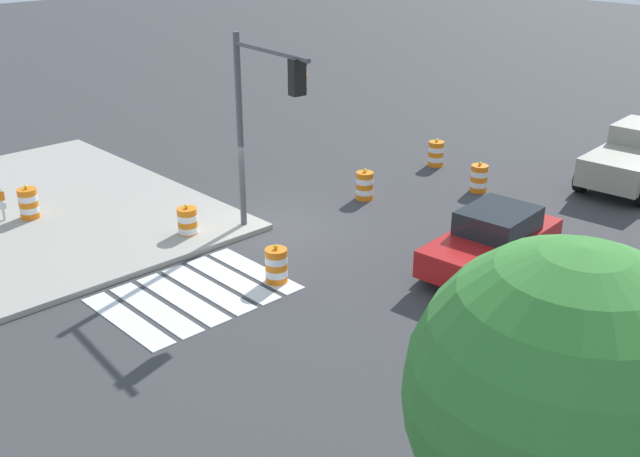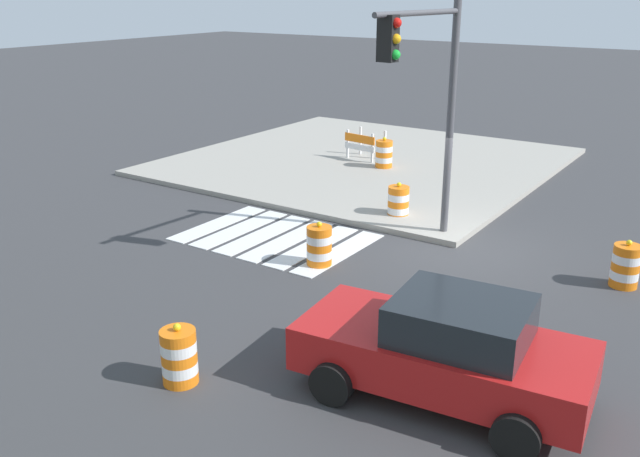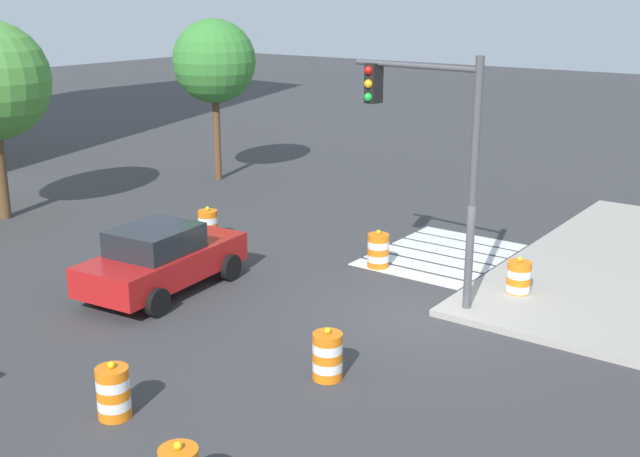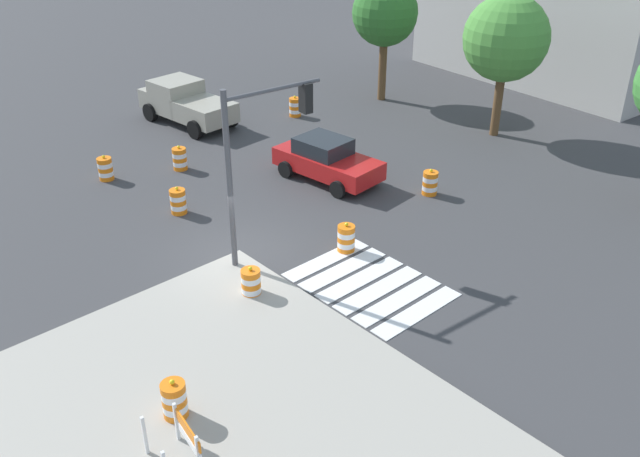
{
  "view_description": "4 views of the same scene",
  "coord_description": "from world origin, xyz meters",
  "px_view_note": "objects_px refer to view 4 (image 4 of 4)",
  "views": [
    {
      "loc": [
        13.09,
        15.88,
        8.74
      ],
      "look_at": [
        1.01,
        3.07,
        1.26
      ],
      "focal_mm": 42.92,
      "sensor_mm": 36.0,
      "label": 1
    },
    {
      "loc": [
        -5.81,
        14.45,
        5.87
      ],
      "look_at": [
        1.96,
        2.87,
        0.95
      ],
      "focal_mm": 38.69,
      "sensor_mm": 36.0,
      "label": 2
    },
    {
      "loc": [
        -14.65,
        -7.62,
        6.85
      ],
      "look_at": [
        0.07,
        3.04,
        1.48
      ],
      "focal_mm": 44.68,
      "sensor_mm": 36.0,
      "label": 3
    },
    {
      "loc": [
        15.49,
        -10.6,
        11.21
      ],
      "look_at": [
        2.25,
        1.42,
        1.33
      ],
      "focal_mm": 38.28,
      "sensor_mm": 36.0,
      "label": 4
    }
  ],
  "objects_px": {
    "traffic_barrel_median_near": "(180,159)",
    "traffic_light_pole": "(261,141)",
    "pickup_truck": "(184,102)",
    "traffic_barrel_median_far": "(346,238)",
    "traffic_barrel_opposite_curb": "(251,284)",
    "street_tree_streetside_mid": "(506,39)",
    "construction_barricade": "(180,438)",
    "traffic_barrel_near_corner": "(105,169)",
    "traffic_barrel_on_sidewalk": "(174,400)",
    "traffic_barrel_lane_center": "(178,201)",
    "street_tree_streetside_far": "(385,14)",
    "traffic_barrel_crosswalk_end": "(295,107)",
    "traffic_barrel_far_curb": "(430,183)",
    "sports_car": "(327,160)"
  },
  "relations": [
    {
      "from": "traffic_barrel_near_corner",
      "to": "traffic_barrel_median_near",
      "type": "height_order",
      "value": "same"
    },
    {
      "from": "sports_car",
      "to": "traffic_barrel_lane_center",
      "type": "height_order",
      "value": "sports_car"
    },
    {
      "from": "traffic_barrel_median_near",
      "to": "traffic_light_pole",
      "type": "bearing_deg",
      "value": -12.22
    },
    {
      "from": "traffic_barrel_opposite_curb",
      "to": "traffic_light_pole",
      "type": "bearing_deg",
      "value": 130.93
    },
    {
      "from": "traffic_barrel_median_far",
      "to": "street_tree_streetside_far",
      "type": "xyz_separation_m",
      "value": [
        -9.8,
        12.06,
        3.87
      ]
    },
    {
      "from": "traffic_barrel_near_corner",
      "to": "traffic_barrel_on_sidewalk",
      "type": "height_order",
      "value": "traffic_barrel_on_sidewalk"
    },
    {
      "from": "traffic_barrel_far_curb",
      "to": "traffic_barrel_on_sidewalk",
      "type": "bearing_deg",
      "value": -74.45
    },
    {
      "from": "traffic_barrel_near_corner",
      "to": "traffic_barrel_median_far",
      "type": "bearing_deg",
      "value": 17.07
    },
    {
      "from": "traffic_barrel_crosswalk_end",
      "to": "street_tree_streetside_mid",
      "type": "relative_size",
      "value": 0.17
    },
    {
      "from": "street_tree_streetside_mid",
      "to": "traffic_barrel_opposite_curb",
      "type": "bearing_deg",
      "value": -79.56
    },
    {
      "from": "traffic_barrel_crosswalk_end",
      "to": "traffic_barrel_far_curb",
      "type": "bearing_deg",
      "value": -10.64
    },
    {
      "from": "traffic_barrel_near_corner",
      "to": "traffic_barrel_on_sidewalk",
      "type": "distance_m",
      "value": 13.88
    },
    {
      "from": "sports_car",
      "to": "traffic_barrel_on_sidewalk",
      "type": "relative_size",
      "value": 4.37
    },
    {
      "from": "traffic_barrel_crosswalk_end",
      "to": "traffic_barrel_on_sidewalk",
      "type": "height_order",
      "value": "traffic_barrel_on_sidewalk"
    },
    {
      "from": "traffic_barrel_crosswalk_end",
      "to": "traffic_barrel_lane_center",
      "type": "relative_size",
      "value": 1.0
    },
    {
      "from": "pickup_truck",
      "to": "sports_car",
      "type": "bearing_deg",
      "value": 3.57
    },
    {
      "from": "traffic_barrel_near_corner",
      "to": "traffic_barrel_median_far",
      "type": "height_order",
      "value": "same"
    },
    {
      "from": "pickup_truck",
      "to": "traffic_barrel_on_sidewalk",
      "type": "xyz_separation_m",
      "value": [
        16.47,
        -10.72,
        -0.37
      ]
    },
    {
      "from": "traffic_barrel_median_far",
      "to": "traffic_barrel_lane_center",
      "type": "height_order",
      "value": "same"
    },
    {
      "from": "pickup_truck",
      "to": "traffic_barrel_opposite_curb",
      "type": "xyz_separation_m",
      "value": [
        13.72,
        -6.52,
        -0.52
      ]
    },
    {
      "from": "pickup_truck",
      "to": "street_tree_streetside_mid",
      "type": "relative_size",
      "value": 0.86
    },
    {
      "from": "pickup_truck",
      "to": "traffic_barrel_median_near",
      "type": "bearing_deg",
      "value": -34.7
    },
    {
      "from": "pickup_truck",
      "to": "street_tree_streetside_mid",
      "type": "xyz_separation_m",
      "value": [
        10.78,
        9.44,
        3.33
      ]
    },
    {
      "from": "sports_car",
      "to": "traffic_barrel_near_corner",
      "type": "xyz_separation_m",
      "value": [
        -5.73,
        -6.41,
        -0.36
      ]
    },
    {
      "from": "pickup_truck",
      "to": "traffic_barrel_on_sidewalk",
      "type": "bearing_deg",
      "value": -33.06
    },
    {
      "from": "pickup_truck",
      "to": "construction_barricade",
      "type": "height_order",
      "value": "pickup_truck"
    },
    {
      "from": "traffic_barrel_crosswalk_end",
      "to": "traffic_barrel_lane_center",
      "type": "bearing_deg",
      "value": -62.73
    },
    {
      "from": "traffic_light_pole",
      "to": "street_tree_streetside_mid",
      "type": "xyz_separation_m",
      "value": [
        -1.47,
        14.27,
        0.39
      ]
    },
    {
      "from": "pickup_truck",
      "to": "traffic_barrel_median_far",
      "type": "relative_size",
      "value": 5.2
    },
    {
      "from": "street_tree_streetside_far",
      "to": "traffic_barrel_opposite_curb",
      "type": "bearing_deg",
      "value": -58.2
    },
    {
      "from": "traffic_barrel_on_sidewalk",
      "to": "street_tree_streetside_mid",
      "type": "height_order",
      "value": "street_tree_streetside_mid"
    },
    {
      "from": "traffic_barrel_near_corner",
      "to": "street_tree_streetside_far",
      "type": "bearing_deg",
      "value": 88.51
    },
    {
      "from": "sports_car",
      "to": "street_tree_streetside_mid",
      "type": "xyz_separation_m",
      "value": [
        1.57,
        8.87,
        3.48
      ]
    },
    {
      "from": "street_tree_streetside_mid",
      "to": "traffic_barrel_far_curb",
      "type": "bearing_deg",
      "value": -73.83
    },
    {
      "from": "traffic_barrel_median_far",
      "to": "traffic_light_pole",
      "type": "xyz_separation_m",
      "value": [
        -1.42,
        -2.13,
        3.46
      ]
    },
    {
      "from": "traffic_barrel_opposite_curb",
      "to": "traffic_barrel_on_sidewalk",
      "type": "relative_size",
      "value": 1.0
    },
    {
      "from": "traffic_barrel_median_far",
      "to": "traffic_barrel_on_sidewalk",
      "type": "xyz_separation_m",
      "value": [
        2.79,
        -8.02,
        0.15
      ]
    },
    {
      "from": "traffic_barrel_near_corner",
      "to": "traffic_barrel_crosswalk_end",
      "type": "bearing_deg",
      "value": 93.51
    },
    {
      "from": "traffic_barrel_crosswalk_end",
      "to": "construction_barricade",
      "type": "height_order",
      "value": "construction_barricade"
    },
    {
      "from": "traffic_barrel_opposite_curb",
      "to": "street_tree_streetside_mid",
      "type": "xyz_separation_m",
      "value": [
        -2.94,
        15.97,
        3.85
      ]
    },
    {
      "from": "traffic_barrel_near_corner",
      "to": "construction_barricade",
      "type": "relative_size",
      "value": 0.76
    },
    {
      "from": "traffic_barrel_median_near",
      "to": "traffic_barrel_opposite_curb",
      "type": "xyz_separation_m",
      "value": [
        9.15,
        -3.36,
        0.0
      ]
    },
    {
      "from": "traffic_barrel_opposite_curb",
      "to": "construction_barricade",
      "type": "distance_m",
      "value": 6.18
    },
    {
      "from": "sports_car",
      "to": "traffic_light_pole",
      "type": "xyz_separation_m",
      "value": [
        3.04,
        -5.41,
        3.1
      ]
    },
    {
      "from": "traffic_light_pole",
      "to": "construction_barricade",
      "type": "bearing_deg",
      "value": -50.18
    },
    {
      "from": "traffic_barrel_crosswalk_end",
      "to": "construction_barricade",
      "type": "relative_size",
      "value": 0.76
    },
    {
      "from": "pickup_truck",
      "to": "traffic_barrel_near_corner",
      "type": "distance_m",
      "value": 6.82
    },
    {
      "from": "street_tree_streetside_mid",
      "to": "construction_barricade",
      "type": "bearing_deg",
      "value": -71.69
    },
    {
      "from": "traffic_barrel_near_corner",
      "to": "sports_car",
      "type": "bearing_deg",
      "value": 48.21
    },
    {
      "from": "traffic_barrel_near_corner",
      "to": "traffic_barrel_crosswalk_end",
      "type": "relative_size",
      "value": 1.0
    }
  ]
}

